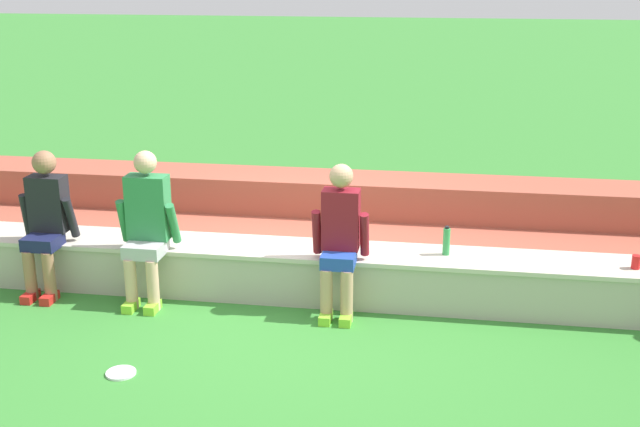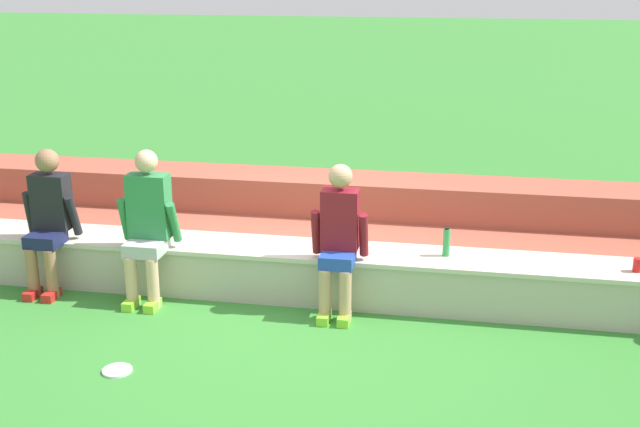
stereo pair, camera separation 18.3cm
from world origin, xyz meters
TOP-DOWN VIEW (x-y plane):
  - ground_plane at (0.00, 0.00)m, footprint 80.00×80.00m
  - stone_seating_wall at (0.00, 0.28)m, footprint 9.99×0.61m
  - brick_bleachers at (0.00, 1.55)m, footprint 12.07×1.39m
  - person_far_left at (-2.35, 0.02)m, footprint 0.53×0.56m
  - person_left_of_center at (-1.34, -0.04)m, footprint 0.56×0.53m
  - person_center at (0.44, -0.03)m, footprint 0.51×0.51m
  - water_bottle_near_right at (1.36, 0.32)m, footprint 0.06×0.06m
  - plastic_cup_right_end at (3.00, 0.22)m, footprint 0.08×0.08m
  - frisbee at (-1.07, -1.43)m, footprint 0.23×0.23m

SIDE VIEW (x-z plane):
  - ground_plane at x=0.00m, z-range 0.00..0.00m
  - frisbee at x=-1.07m, z-range 0.00..0.02m
  - stone_seating_wall at x=0.00m, z-range 0.02..0.50m
  - brick_bleachers at x=0.00m, z-range -0.07..0.72m
  - plastic_cup_right_end at x=3.00m, z-range 0.48..0.60m
  - water_bottle_near_right at x=1.36m, z-range 0.47..0.75m
  - person_center at x=0.44m, z-range 0.04..1.40m
  - person_far_left at x=-2.35m, z-range 0.05..1.41m
  - person_left_of_center at x=-1.34m, z-range 0.04..1.45m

